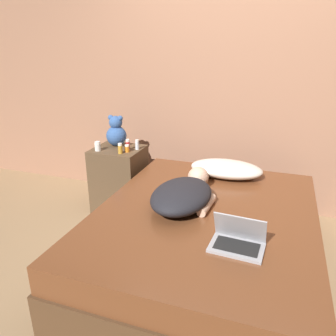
# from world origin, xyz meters

# --- Properties ---
(ground_plane) EXTENTS (12.00, 12.00, 0.00)m
(ground_plane) POSITION_xyz_m (0.00, 0.00, 0.00)
(ground_plane) COLOR #937551
(wall_back) EXTENTS (8.00, 0.06, 2.60)m
(wall_back) POSITION_xyz_m (0.00, 1.20, 1.30)
(wall_back) COLOR #996B51
(wall_back) RESTS_ON ground_plane
(bed) EXTENTS (1.47, 1.85, 0.49)m
(bed) POSITION_xyz_m (0.00, 0.00, 0.25)
(bed) COLOR #4C331E
(bed) RESTS_ON ground_plane
(nightstand) EXTENTS (0.46, 0.42, 0.63)m
(nightstand) POSITION_xyz_m (-1.02, 0.68, 0.32)
(nightstand) COLOR brown
(nightstand) RESTS_ON ground_plane
(pillow) EXTENTS (0.61, 0.35, 0.13)m
(pillow) POSITION_xyz_m (0.02, 0.66, 0.56)
(pillow) COLOR beige
(pillow) RESTS_ON bed
(person_lying) EXTENTS (0.43, 0.75, 0.16)m
(person_lying) POSITION_xyz_m (-0.17, 0.04, 0.58)
(person_lying) COLOR black
(person_lying) RESTS_ON bed
(laptop) EXTENTS (0.30, 0.21, 0.19)m
(laptop) POSITION_xyz_m (0.26, -0.37, 0.54)
(laptop) COLOR #9E9EA3
(laptop) RESTS_ON bed
(teddy_bear) EXTENTS (0.19, 0.19, 0.30)m
(teddy_bear) POSITION_xyz_m (-1.07, 0.76, 0.76)
(teddy_bear) COLOR #335693
(teddy_bear) RESTS_ON nightstand
(bottle_white) EXTENTS (0.05, 0.05, 0.09)m
(bottle_white) POSITION_xyz_m (-1.16, 0.56, 0.67)
(bottle_white) COLOR white
(bottle_white) RESTS_ON nightstand
(bottle_red) EXTENTS (0.04, 0.04, 0.10)m
(bottle_red) POSITION_xyz_m (-0.91, 0.67, 0.68)
(bottle_red) COLOR #B72D2D
(bottle_red) RESTS_ON nightstand
(bottle_amber) EXTENTS (0.04, 0.04, 0.10)m
(bottle_amber) POSITION_xyz_m (-0.93, 0.55, 0.68)
(bottle_amber) COLOR gold
(bottle_amber) RESTS_ON nightstand
(bottle_orange) EXTENTS (0.04, 0.04, 0.07)m
(bottle_orange) POSITION_xyz_m (-0.89, 0.61, 0.66)
(bottle_orange) COLOR orange
(bottle_orange) RESTS_ON nightstand
(bottle_clear) EXTENTS (0.04, 0.04, 0.09)m
(bottle_clear) POSITION_xyz_m (-0.83, 0.72, 0.68)
(bottle_clear) COLOR silver
(bottle_clear) RESTS_ON nightstand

